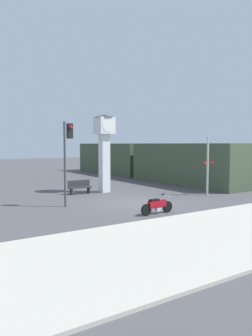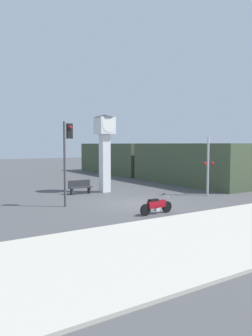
# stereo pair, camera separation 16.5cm
# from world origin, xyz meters

# --- Properties ---
(ground_plane) EXTENTS (120.00, 120.00, 0.00)m
(ground_plane) POSITION_xyz_m (0.00, 0.00, 0.00)
(ground_plane) COLOR #4C4C4F
(sidewalk_strip) EXTENTS (36.00, 6.00, 0.10)m
(sidewalk_strip) POSITION_xyz_m (0.00, -6.85, 0.05)
(sidewalk_strip) COLOR #BCB7A8
(sidewalk_strip) RESTS_ON ground_plane
(motorcycle) EXTENTS (1.90, 0.41, 0.84)m
(motorcycle) POSITION_xyz_m (-0.72, -2.85, 0.40)
(motorcycle) COLOR black
(motorcycle) RESTS_ON ground_plane
(clock_tower) EXTENTS (1.38, 1.38, 5.39)m
(clock_tower) POSITION_xyz_m (0.71, 4.82, 3.56)
(clock_tower) COLOR white
(clock_tower) RESTS_ON ground_plane
(freight_train) EXTENTS (2.80, 23.35, 3.40)m
(freight_train) POSITION_xyz_m (8.65, 11.11, 1.70)
(freight_train) COLOR #425138
(freight_train) RESTS_ON ground_plane
(traffic_light) EXTENTS (0.50, 0.35, 4.54)m
(traffic_light) POSITION_xyz_m (-3.54, 1.26, 3.11)
(traffic_light) COLOR #47474C
(traffic_light) RESTS_ON ground_plane
(railroad_crossing_signal) EXTENTS (0.90, 0.82, 3.81)m
(railroad_crossing_signal) POSITION_xyz_m (5.69, -0.07, 2.08)
(railroad_crossing_signal) COLOR #B7B7BC
(railroad_crossing_signal) RESTS_ON ground_plane
(bench) EXTENTS (1.60, 0.44, 0.92)m
(bench) POSITION_xyz_m (-1.12, 4.98, 0.49)
(bench) COLOR #2D2D33
(bench) RESTS_ON ground_plane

